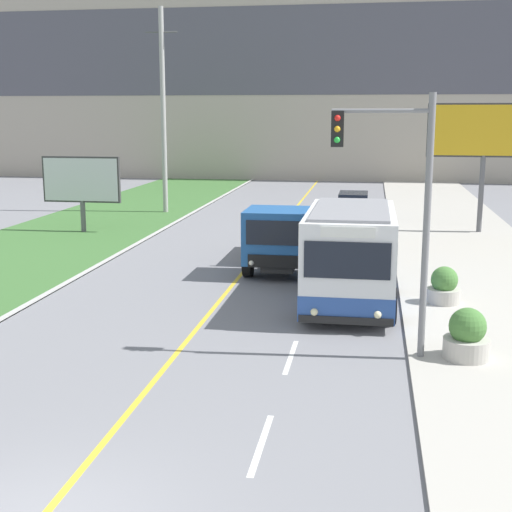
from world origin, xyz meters
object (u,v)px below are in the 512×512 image
Objects in this scene: city_bus at (350,257)px; billboard_large at (485,135)px; car_distant at (353,207)px; dump_truck at (284,238)px; traffic_light_mast at (400,194)px; utility_pole_far at (163,111)px; planter_round_second at (444,287)px; billboard_small at (81,181)px; planter_round_near at (467,336)px.

city_bus is 0.91× the size of billboard_large.
car_distant is (-0.39, 17.86, -0.82)m from city_bus.
dump_truck is 10.11m from traffic_light_mast.
car_distant is 0.70× the size of billboard_large.
planter_round_second is (14.00, -18.28, -5.20)m from utility_pole_far.
car_distant is 22.54m from traffic_light_mast.
dump_truck is 1.73× the size of billboard_small.
city_bus is 5.28m from dump_truck.
utility_pole_far is at bearing 118.01° from traffic_light_mast.
traffic_light_mast is 5.09× the size of planter_round_near.
dump_truck is at bearing 143.15° from planter_round_second.
city_bus is at bearing -59.36° from utility_pole_far.
billboard_small is at bearing -105.09° from utility_pole_far.
car_distant is at bearing 91.25° from city_bus.
planter_round_near is at bearing -81.69° from car_distant.
billboard_small is (-10.64, 6.95, 1.27)m from dump_truck.
car_distant is at bearing 98.31° from planter_round_near.
dump_truck is 6.70m from planter_round_second.
car_distant is at bearing -5.49° from utility_pole_far.
planter_round_near is at bearing -89.38° from planter_round_second.
utility_pole_far is at bearing 74.91° from billboard_small.
planter_round_second is (5.33, -4.00, -0.64)m from dump_truck.
utility_pole_far is (-11.20, 18.90, 4.26)m from city_bus.
billboard_large is at bearing 68.15° from city_bus.
utility_pole_far is at bearing 174.51° from car_distant.
city_bus is at bearing -41.31° from billboard_small.
planter_round_second is (1.61, 5.01, -3.33)m from traffic_light_mast.
planter_round_near is at bearing -44.83° from billboard_small.
car_distant reaches higher than planter_round_near.
dump_truck is 13.14m from billboard_large.
city_bus is 0.85× the size of dump_truck.
car_distant is 3.57× the size of planter_round_near.
car_distant is 8.14m from billboard_large.
city_bus is 15.67m from billboard_large.
utility_pole_far reaches higher than billboard_large.
car_distant reaches higher than planter_round_second.
traffic_light_mast is (3.72, -9.01, 2.70)m from dump_truck.
utility_pole_far is at bearing 121.13° from planter_round_near.
billboard_large is 1.60× the size of billboard_small.
dump_truck is at bearing -33.16° from billboard_small.
car_distant is 0.38× the size of utility_pole_far.
traffic_light_mast reaches higher than dump_truck.
planter_round_near is (14.05, -23.26, -5.16)m from utility_pole_far.
city_bus is at bearing -88.75° from car_distant.
billboard_large is at bearing 77.95° from planter_round_second.
utility_pole_far is 23.61m from planter_round_second.
dump_truck is 1.54× the size of car_distant.
billboard_small is (-1.98, -7.33, -3.30)m from utility_pole_far.
dump_truck is 13.43m from car_distant.
city_bus is 17.89m from car_distant.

